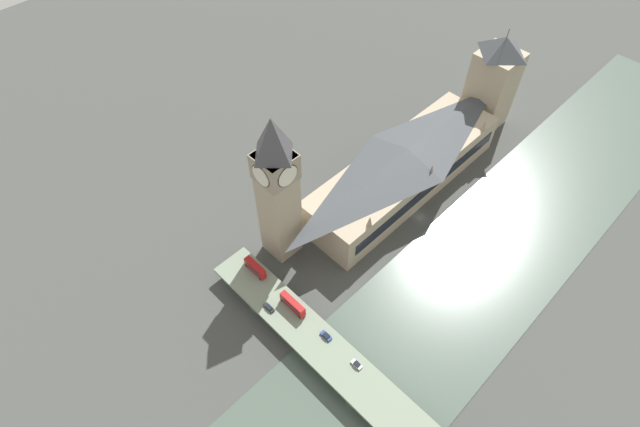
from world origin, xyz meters
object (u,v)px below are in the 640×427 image
Objects in this scene: road_bridge at (363,386)px; double_decker_bus_mid at (255,268)px; double_decker_bus_rear at (293,304)px; car_southbound_lead at (326,336)px; clock_tower at (277,187)px; car_northbound_mid at (357,364)px; car_northbound_lead at (269,308)px; victoria_tower at (492,83)px; parliament_hall at (404,169)px.

double_decker_bus_mid is at bearing -3.40° from road_bridge.
car_southbound_lead is at bearing -178.16° from double_decker_bus_rear.
clock_tower is 66.66m from car_northbound_mid.
car_southbound_lead is (-16.36, -0.53, -2.04)m from double_decker_bus_rear.
clock_tower is at bearing -50.47° from car_northbound_lead.
victoria_tower reaches higher than double_decker_bus_rear.
car_northbound_mid is at bearing 179.98° from double_decker_bus_mid.
clock_tower is at bearing -18.70° from road_bridge.
double_decker_bus_mid reaches higher than road_bridge.
car_northbound_lead reaches higher than road_bridge.
car_southbound_lead is at bearing 157.25° from clock_tower.
double_decker_bus_rear is (-13.43, 142.57, -14.79)m from victoria_tower.
victoria_tower is at bearing -70.92° from road_bridge.
clock_tower reaches higher than car_northbound_lead.
victoria_tower is 11.20× the size of car_northbound_lead.
parliament_hall is 78.85m from double_decker_bus_mid.
parliament_hall is 85.69m from car_northbound_lead.
double_decker_bus_mid is at bearing 0.05° from car_southbound_lead.
car_northbound_mid is (-30.79, -0.48, -2.04)m from double_decker_bus_rear.
car_northbound_mid is at bearing -29.43° from road_bridge.
clock_tower is 43.49m from car_northbound_lead.
clock_tower is 6.01× the size of double_decker_bus_rear.
double_decker_bus_mid is at bearing -0.02° from car_northbound_mid.
clock_tower reaches higher than road_bridge.
double_decker_bus_mid is at bearing -23.78° from car_northbound_lead.
clock_tower reaches higher than victoria_tower.
road_bridge is at bearing 176.60° from double_decker_bus_mid.
road_bridge is 42.98m from car_northbound_lead.
clock_tower is at bearing 84.06° from victoria_tower.
parliament_hall is 10.01× the size of double_decker_bus_mid.
car_southbound_lead is (14.42, -0.05, 0.00)m from car_northbound_mid.
parliament_hall is 90.11m from car_northbound_mid.
double_decker_bus_mid is 37.83m from car_southbound_lead.
double_decker_bus_rear is at bearing 178.68° from double_decker_bus_mid.
clock_tower reaches higher than parliament_hall.
victoria_tower is at bearing -72.72° from car_northbound_mid.
car_northbound_mid is at bearing -169.47° from car_northbound_lead.
car_northbound_mid reaches higher than car_southbound_lead.
parliament_hall reaches higher than double_decker_bus_mid.
car_northbound_mid is at bearing 179.81° from car_southbound_lead.
double_decker_bus_rear is 30.86m from car_northbound_mid.
road_bridge is 20.93m from car_southbound_lead.
victoria_tower is 146.11m from car_southbound_lead.
clock_tower reaches higher than double_decker_bus_rear.
clock_tower is 1.31× the size of victoria_tower.
victoria_tower is at bearing -84.62° from double_decker_bus_rear.
double_decker_bus_rear is (-13.37, 78.89, -2.54)m from parliament_hall.
car_northbound_lead is (42.80, 3.37, 1.85)m from road_bridge.
double_decker_bus_rear is 16.50m from car_southbound_lead.
double_decker_bus_rear reaches higher than car_northbound_mid.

